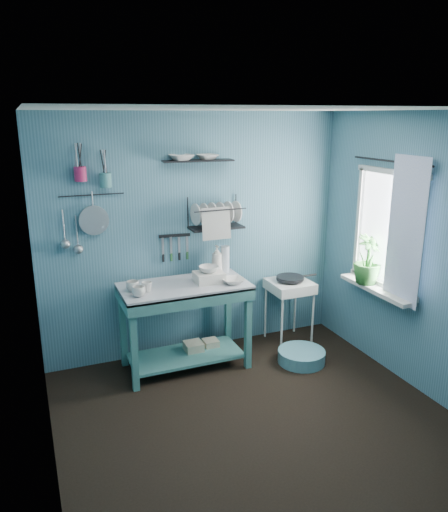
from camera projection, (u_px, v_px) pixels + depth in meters
name	position (u px, v px, depth m)	size (l,w,h in m)	color
floor	(257.00, 420.00, 4.17)	(3.20, 3.20, 0.00)	black
ceiling	(263.00, 109.00, 3.49)	(3.20, 3.20, 0.00)	silver
wall_back	(196.00, 236.00, 5.16)	(3.20, 3.20, 0.00)	#3A6477
wall_front	(392.00, 367.00, 2.49)	(3.20, 3.20, 0.00)	#3A6477
wall_left	(39.00, 308.00, 3.25)	(3.00, 3.00, 0.00)	#3A6477
wall_right	(422.00, 257.00, 4.41)	(3.00, 3.00, 0.00)	#3A6477
work_counter	(185.00, 326.00, 4.95)	(1.24, 0.62, 0.88)	#35706C
mug_left	(139.00, 291.00, 4.50)	(0.12, 0.12, 0.10)	silver
mug_mid	(147.00, 287.00, 4.62)	(0.10, 0.10, 0.09)	silver
mug_right	(133.00, 286.00, 4.63)	(0.12, 0.12, 0.10)	silver
wash_tub	(209.00, 277.00, 4.89)	(0.28, 0.22, 0.10)	beige
tub_bowl	(209.00, 269.00, 4.86)	(0.20, 0.20, 0.06)	silver
soap_bottle	(217.00, 260.00, 5.12)	(0.12, 0.12, 0.30)	beige
water_bottle	(225.00, 259.00, 5.17)	(0.09, 0.09, 0.28)	silver
counter_bowl	(233.00, 281.00, 4.85)	(0.22, 0.22, 0.05)	silver
hotplate_stand	(289.00, 311.00, 5.54)	(0.44, 0.44, 0.71)	silver
frying_pan	(290.00, 278.00, 5.43)	(0.30, 0.30, 0.04)	black
knife_strip	(175.00, 236.00, 5.04)	(0.32, 0.02, 0.03)	black
dish_rack	(216.00, 213.00, 5.04)	(0.55, 0.24, 0.32)	black
upper_shelf	(198.00, 161.00, 4.86)	(0.70, 0.18, 0.01)	black
shelf_bowl_left	(181.00, 156.00, 4.79)	(0.23, 0.23, 0.06)	silver
shelf_bowl_right	(207.00, 156.00, 4.89)	(0.21, 0.21, 0.05)	silver
utensil_cup_magenta	(80.00, 174.00, 4.49)	(0.11, 0.11, 0.13)	#A91F50
utensil_cup_teal	(105.00, 180.00, 4.59)	(0.11, 0.11, 0.13)	#397577
colander	(94.00, 220.00, 4.68)	(0.28, 0.28, 0.03)	#9C9DA4
ladle_outer	(63.00, 226.00, 4.59)	(0.01, 0.01, 0.30)	#9C9DA4
ladle_inner	(77.00, 231.00, 4.65)	(0.01, 0.01, 0.30)	#9C9DA4
hook_rail	(92.00, 195.00, 4.63)	(0.01, 0.01, 0.60)	black
window_glass	(388.00, 230.00, 4.77)	(1.10, 1.10, 0.00)	white
windowsill	(376.00, 289.00, 4.90)	(0.16, 0.95, 0.04)	silver
curtain	(405.00, 232.00, 4.46)	(1.35, 1.35, 0.00)	white
curtain_rod	(391.00, 161.00, 4.57)	(0.02, 0.02, 1.05)	black
potted_plant	(368.00, 259.00, 4.94)	(0.28, 0.28, 0.49)	#2C6A2A
storage_tin_large	(194.00, 352.00, 5.12)	(0.18, 0.18, 0.22)	#9B9574
storage_tin_small	(211.00, 349.00, 5.22)	(0.15, 0.15, 0.20)	#9B9574
floor_basin	(301.00, 356.00, 5.13)	(0.49, 0.49, 0.13)	teal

